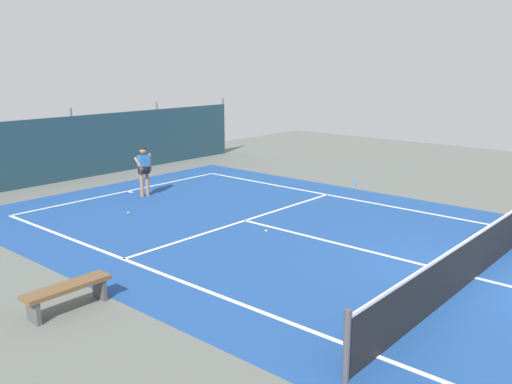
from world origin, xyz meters
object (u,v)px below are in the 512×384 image
(tennis_ball_midcourt, at_px, (128,213))
(water_bottle, at_px, (355,182))
(courtside_bench, at_px, (68,291))
(parked_car, at_px, (75,146))
(tennis_ball_by_sideline, at_px, (276,186))
(tennis_net, at_px, (477,255))
(tennis_player, at_px, (144,168))
(tennis_ball_near_player, at_px, (266,231))

(tennis_ball_midcourt, distance_m, water_bottle, 8.30)
(courtside_bench, distance_m, water_bottle, 12.41)
(tennis_ball_midcourt, bearing_deg, parked_car, 68.21)
(tennis_ball_midcourt, bearing_deg, tennis_ball_by_sideline, -10.37)
(tennis_net, distance_m, tennis_ball_midcourt, 9.66)
(tennis_ball_midcourt, bearing_deg, tennis_net, -79.73)
(tennis_ball_by_sideline, bearing_deg, tennis_net, -115.06)
(tennis_ball_by_sideline, bearing_deg, tennis_player, 148.48)
(tennis_ball_by_sideline, height_order, parked_car, parked_car)
(tennis_ball_by_sideline, xyz_separation_m, parked_car, (-2.35, 9.36, 0.81))
(tennis_ball_near_player, height_order, tennis_ball_midcourt, same)
(parked_car, bearing_deg, tennis_net, 86.25)
(water_bottle, bearing_deg, tennis_ball_by_sideline, 136.08)
(tennis_ball_by_sideline, bearing_deg, tennis_ball_midcourt, 169.63)
(tennis_player, height_order, tennis_ball_by_sideline, tennis_player)
(tennis_net, distance_m, courtside_bench, 8.04)
(tennis_ball_by_sideline, distance_m, courtside_bench, 10.84)
(tennis_player, distance_m, water_bottle, 7.52)
(tennis_player, distance_m, courtside_bench, 8.65)
(tennis_net, height_order, tennis_player, tennis_player)
(tennis_ball_midcourt, height_order, parked_car, parked_car)
(tennis_net, distance_m, parked_car, 17.88)
(tennis_ball_midcourt, relative_size, courtside_bench, 0.04)
(tennis_ball_near_player, distance_m, water_bottle, 6.52)
(tennis_player, bearing_deg, courtside_bench, 55.62)
(tennis_net, bearing_deg, courtside_bench, 141.75)
(tennis_ball_midcourt, bearing_deg, courtside_bench, -135.47)
(tennis_ball_near_player, bearing_deg, tennis_player, 86.03)
(tennis_net, xyz_separation_m, courtside_bench, (-6.31, 4.97, -0.14))
(tennis_player, bearing_deg, tennis_ball_midcourt, 51.75)
(tennis_net, bearing_deg, tennis_ball_midcourt, 100.27)
(tennis_player, xyz_separation_m, courtside_bench, (-6.29, -5.91, -0.59))
(tennis_net, bearing_deg, parked_car, 84.85)
(water_bottle, bearing_deg, courtside_bench, -173.08)
(tennis_player, bearing_deg, tennis_ball_by_sideline, 160.90)
(parked_car, bearing_deg, tennis_ball_near_player, 82.29)
(tennis_ball_near_player, relative_size, tennis_ball_midcourt, 1.00)
(tennis_net, distance_m, water_bottle, 8.84)
(tennis_player, distance_m, tennis_ball_midcourt, 2.39)
(tennis_ball_near_player, relative_size, courtside_bench, 0.04)
(tennis_player, xyz_separation_m, tennis_ball_near_player, (-0.39, -5.60, -0.93))
(tennis_player, xyz_separation_m, tennis_ball_midcourt, (-1.70, -1.40, -0.93))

